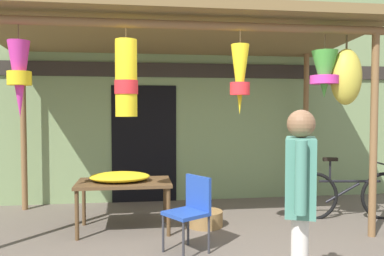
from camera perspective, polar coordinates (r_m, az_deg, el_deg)
The scene contains 9 objects.
ground_plane at distance 4.61m, azimuth 3.84°, elevation -17.45°, with size 30.00×30.00×0.00m, color #60564C.
shop_facade at distance 6.96m, azimuth -0.64°, elevation 4.64°, with size 9.87×0.29×3.65m.
market_stall_canopy at distance 5.45m, azimuth -1.02°, elevation 12.33°, with size 5.18×2.49×2.81m.
display_table at distance 5.26m, azimuth -9.83°, elevation -8.36°, with size 1.21×0.73×0.65m.
flower_heap_on_table at distance 5.22m, azimuth -10.25°, elevation -6.99°, with size 0.78×0.54×0.12m.
folding_chair at distance 4.46m, azimuth -0.12°, elevation -11.38°, with size 0.55×0.55×0.84m.
wicker_basket_by_table at distance 5.48m, azimuth 1.92°, elevation -13.01°, with size 0.48×0.48×0.21m, color olive.
parked_bicycle at distance 6.21m, azimuth 21.84°, elevation -9.03°, with size 1.74×0.44×0.92m.
vendor_in_orange at distance 3.18m, azimuth 15.44°, elevation -9.31°, with size 0.36×0.55×1.59m.
Camera 1 is at (-0.89, -4.24, 1.58)m, focal length 36.73 mm.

